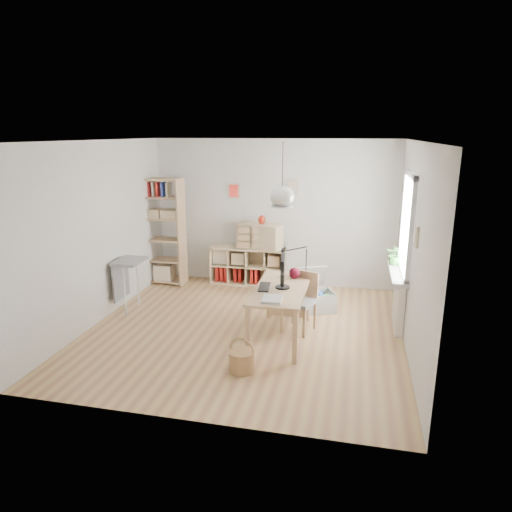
% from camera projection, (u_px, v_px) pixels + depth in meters
% --- Properties ---
extents(ground, '(4.50, 4.50, 0.00)m').
position_uv_depth(ground, '(245.00, 330.00, 6.71)').
color(ground, tan).
rests_on(ground, ground).
extents(room_shell, '(4.50, 4.50, 4.50)m').
position_uv_depth(room_shell, '(282.00, 196.00, 5.93)').
color(room_shell, white).
rests_on(room_shell, ground).
extents(window_unit, '(0.07, 1.16, 1.46)m').
position_uv_depth(window_unit, '(408.00, 225.00, 6.40)').
color(window_unit, white).
rests_on(window_unit, ground).
extents(radiator, '(0.10, 0.80, 0.80)m').
position_uv_depth(radiator, '(399.00, 301.00, 6.71)').
color(radiator, white).
rests_on(radiator, ground).
extents(windowsill, '(0.22, 1.20, 0.06)m').
position_uv_depth(windowsill, '(398.00, 273.00, 6.61)').
color(windowsill, silver).
rests_on(windowsill, radiator).
extents(desk, '(0.70, 1.50, 0.75)m').
position_uv_depth(desk, '(281.00, 294.00, 6.28)').
color(desk, tan).
rests_on(desk, ground).
extents(cube_shelf, '(1.40, 0.38, 0.72)m').
position_uv_depth(cube_shelf, '(247.00, 268.00, 8.69)').
color(cube_shelf, '#CEB387').
rests_on(cube_shelf, ground).
extents(tall_bookshelf, '(0.80, 0.38, 2.00)m').
position_uv_depth(tall_bookshelf, '(162.00, 227.00, 8.54)').
color(tall_bookshelf, tan).
rests_on(tall_bookshelf, ground).
extents(side_table, '(0.40, 0.55, 0.85)m').
position_uv_depth(side_table, '(126.00, 271.00, 7.29)').
color(side_table, gray).
rests_on(side_table, ground).
extents(chair, '(0.53, 0.53, 0.86)m').
position_uv_depth(chair, '(301.00, 298.00, 6.61)').
color(chair, gray).
rests_on(chair, ground).
extents(wicker_basket, '(0.32, 0.31, 0.43)m').
position_uv_depth(wicker_basket, '(242.00, 360.00, 5.52)').
color(wicker_basket, '#AB814D').
rests_on(wicker_basket, ground).
extents(storage_chest, '(0.85, 0.89, 0.66)m').
position_uv_depth(storage_chest, '(314.00, 297.00, 7.44)').
color(storage_chest, silver).
rests_on(storage_chest, ground).
extents(monitor, '(0.20, 0.51, 0.44)m').
position_uv_depth(monitor, '(283.00, 270.00, 6.17)').
color(monitor, black).
rests_on(monitor, desk).
extents(keyboard, '(0.19, 0.40, 0.02)m').
position_uv_depth(keyboard, '(264.00, 287.00, 6.24)').
color(keyboard, black).
rests_on(keyboard, desk).
extents(task_lamp, '(0.40, 0.15, 0.43)m').
position_uv_depth(task_lamp, '(293.00, 256.00, 6.70)').
color(task_lamp, black).
rests_on(task_lamp, desk).
extents(yarn_ball, '(0.16, 0.16, 0.16)m').
position_uv_depth(yarn_ball, '(295.00, 273.00, 6.61)').
color(yarn_ball, '#480915').
rests_on(yarn_ball, desk).
extents(paper_tray, '(0.26, 0.32, 0.03)m').
position_uv_depth(paper_tray, '(272.00, 299.00, 5.77)').
color(paper_tray, silver).
rests_on(paper_tray, desk).
extents(drawer_chest, '(0.87, 0.55, 0.46)m').
position_uv_depth(drawer_chest, '(260.00, 236.00, 8.43)').
color(drawer_chest, '#CEB387').
rests_on(drawer_chest, cube_shelf).
extents(red_vase, '(0.14, 0.14, 0.16)m').
position_uv_depth(red_vase, '(262.00, 220.00, 8.34)').
color(red_vase, maroon).
rests_on(red_vase, drawer_chest).
extents(potted_plant, '(0.35, 0.33, 0.32)m').
position_uv_depth(potted_plant, '(395.00, 255.00, 6.89)').
color(potted_plant, '#285E23').
rests_on(potted_plant, windowsill).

